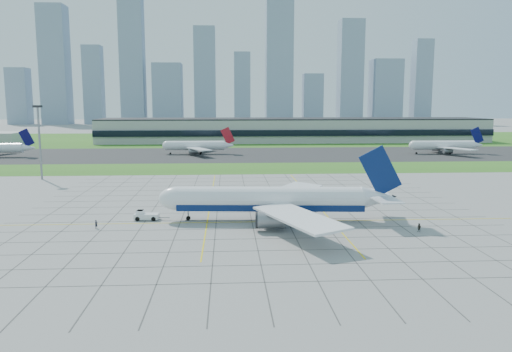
{
  "coord_description": "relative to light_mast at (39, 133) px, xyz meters",
  "views": [
    {
      "loc": [
        -5.43,
        -110.83,
        26.52
      ],
      "look_at": [
        2.26,
        21.02,
        7.0
      ],
      "focal_mm": 35.0,
      "sensor_mm": 36.0,
      "label": 1
    }
  ],
  "objects": [
    {
      "name": "ground",
      "position": [
        70.0,
        -65.0,
        -16.18
      ],
      "size": [
        1400.0,
        1400.0,
        0.0
      ],
      "primitive_type": "plane",
      "color": "#979792",
      "rests_on": "ground"
    },
    {
      "name": "grass_median",
      "position": [
        70.0,
        25.0,
        -16.16
      ],
      "size": [
        700.0,
        35.0,
        0.04
      ],
      "primitive_type": "cube",
      "color": "#30631C",
      "rests_on": "ground"
    },
    {
      "name": "asphalt_taxiway",
      "position": [
        70.0,
        80.0,
        -16.15
      ],
      "size": [
        700.0,
        75.0,
        0.04
      ],
      "primitive_type": "cube",
      "color": "#383838",
      "rests_on": "ground"
    },
    {
      "name": "grass_far",
      "position": [
        70.0,
        190.0,
        -16.16
      ],
      "size": [
        700.0,
        145.0,
        0.04
      ],
      "primitive_type": "cube",
      "color": "#30631C",
      "rests_on": "ground"
    },
    {
      "name": "apron_markings",
      "position": [
        70.43,
        -53.91,
        -16.17
      ],
      "size": [
        120.0,
        130.0,
        0.03
      ],
      "color": "#474744",
      "rests_on": "ground"
    },
    {
      "name": "terminal",
      "position": [
        110.0,
        164.87,
        -8.29
      ],
      "size": [
        260.0,
        43.0,
        15.8
      ],
      "color": "#B7B7B2",
      "rests_on": "ground"
    },
    {
      "name": "light_mast",
      "position": [
        0.0,
        0.0,
        0.0
      ],
      "size": [
        2.5,
        2.5,
        25.6
      ],
      "color": "gray",
      "rests_on": "ground"
    },
    {
      "name": "city_skyline",
      "position": [
        61.29,
        455.0,
        42.91
      ],
      "size": [
        523.0,
        32.4,
        160.0
      ],
      "color": "#8499AD",
      "rests_on": "ground"
    },
    {
      "name": "airliner",
      "position": [
        74.55,
        -65.97,
        -11.48
      ],
      "size": [
        54.68,
        55.24,
        17.21
      ],
      "rotation": [
        0.0,
        0.0,
        -0.07
      ],
      "color": "white",
      "rests_on": "ground"
    },
    {
      "name": "pushback_tug",
      "position": [
        45.85,
        -63.54,
        -15.2
      ],
      "size": [
        8.04,
        3.14,
        2.22
      ],
      "rotation": [
        0.0,
        0.0,
        -0.07
      ],
      "color": "white",
      "rests_on": "ground"
    },
    {
      "name": "crew_near",
      "position": [
        36.68,
        -70.87,
        -15.27
      ],
      "size": [
        0.74,
        0.79,
        1.82
      ],
      "primitive_type": "imported",
      "rotation": [
        0.0,
        0.0,
        0.96
      ],
      "color": "black",
      "rests_on": "ground"
    },
    {
      "name": "crew_far",
      "position": [
        104.1,
        -77.69,
        -15.27
      ],
      "size": [
        1.08,
        1.12,
        1.81
      ],
      "primitive_type": "imported",
      "rotation": [
        0.0,
        0.0,
        -0.94
      ],
      "color": "black",
      "rests_on": "ground"
    },
    {
      "name": "distant_jet_1",
      "position": [
        49.06,
        82.64,
        -11.7
      ],
      "size": [
        35.03,
        42.66,
        14.08
      ],
      "color": "white",
      "rests_on": "ground"
    },
    {
      "name": "distant_jet_2",
      "position": [
        177.71,
        77.01,
        -11.7
      ],
      "size": [
        37.36,
        42.66,
        14.08
      ],
      "color": "white",
      "rests_on": "ground"
    }
  ]
}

